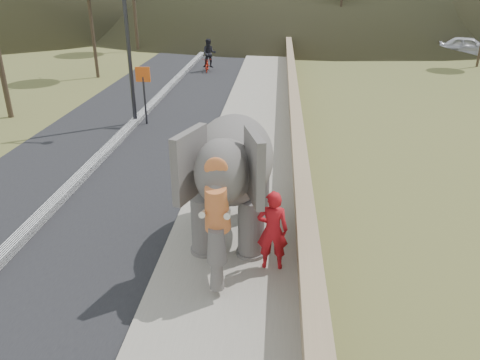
# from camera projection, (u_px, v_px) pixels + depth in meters

# --- Properties ---
(road) EXTENTS (7.00, 120.00, 0.03)m
(road) POSITION_uv_depth(u_px,v_px,m) (103.00, 157.00, 16.13)
(road) COLOR black
(road) RESTS_ON ground
(median) EXTENTS (0.35, 120.00, 0.22)m
(median) POSITION_uv_depth(u_px,v_px,m) (102.00, 155.00, 16.10)
(median) COLOR black
(median) RESTS_ON ground
(walkway) EXTENTS (3.00, 120.00, 0.15)m
(walkway) POSITION_uv_depth(u_px,v_px,m) (247.00, 160.00, 15.73)
(walkway) COLOR #9E9687
(walkway) RESTS_ON ground
(parapet) EXTENTS (0.30, 120.00, 1.10)m
(parapet) POSITION_uv_depth(u_px,v_px,m) (297.00, 148.00, 15.42)
(parapet) COLOR tan
(parapet) RESTS_ON ground
(lamppost) EXTENTS (1.76, 0.36, 8.00)m
(lamppost) POSITION_uv_depth(u_px,v_px,m) (132.00, 1.00, 17.78)
(lamppost) COLOR #2C2C31
(lamppost) RESTS_ON ground
(signboard) EXTENTS (0.60, 0.08, 2.40)m
(signboard) POSITION_uv_depth(u_px,v_px,m) (144.00, 86.00, 19.02)
(signboard) COLOR #2D2D33
(signboard) RESTS_ON ground
(distant_car) EXTENTS (4.55, 3.01, 1.44)m
(distant_car) POSITION_uv_depth(u_px,v_px,m) (468.00, 46.00, 35.39)
(distant_car) COLOR silver
(distant_car) RESTS_ON ground
(elephant_and_man) EXTENTS (2.36, 4.16, 2.97)m
(elephant_and_man) POSITION_uv_depth(u_px,v_px,m) (233.00, 176.00, 10.65)
(elephant_and_man) COLOR slate
(elephant_and_man) RESTS_ON ground
(motorcyclist) EXTENTS (0.99, 1.71, 2.05)m
(motorcyclist) POSITION_uv_depth(u_px,v_px,m) (208.00, 58.00, 29.82)
(motorcyclist) COLOR maroon
(motorcyclist) RESTS_ON ground
(trees) EXTENTS (47.54, 43.18, 8.76)m
(trees) POSITION_uv_depth(u_px,v_px,m) (323.00, 5.00, 31.14)
(trees) COLOR #473828
(trees) RESTS_ON ground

